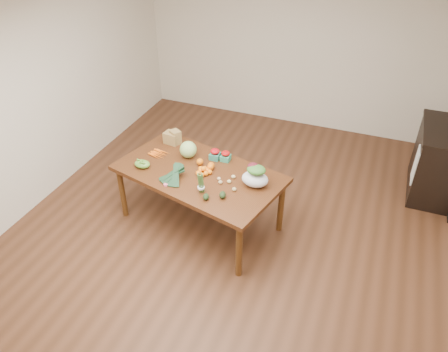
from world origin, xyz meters
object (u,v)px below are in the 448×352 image
at_px(asparagus_bundle, 201,183).
at_px(salad_bag, 255,177).
at_px(kale_bunch, 171,175).
at_px(dining_table, 200,198).
at_px(cabbage, 188,150).
at_px(paper_bag, 172,137).
at_px(mandarin_cluster, 204,170).
at_px(cabinet, 436,161).

distance_m(asparagus_bundle, salad_bag, 0.59).
bearing_deg(asparagus_bundle, kale_bunch, -176.02).
relative_size(dining_table, cabbage, 9.19).
height_order(paper_bag, mandarin_cluster, paper_bag).
bearing_deg(asparagus_bundle, cabinet, 54.52).
bearing_deg(paper_bag, kale_bunch, -63.50).
distance_m(kale_bunch, salad_bag, 0.92).
xyz_separation_m(kale_bunch, asparagus_bundle, (0.39, -0.07, 0.05)).
height_order(cabinet, cabbage, cabbage).
bearing_deg(salad_bag, asparagus_bundle, -146.30).
height_order(cabbage, salad_bag, salad_bag).
bearing_deg(mandarin_cluster, kale_bunch, -135.13).
relative_size(kale_bunch, asparagus_bundle, 1.60).
relative_size(paper_bag, cabbage, 1.23).
bearing_deg(salad_bag, dining_table, 178.92).
bearing_deg(paper_bag, cabbage, -33.72).
relative_size(dining_table, asparagus_bundle, 7.49).
relative_size(dining_table, salad_bag, 6.37).
height_order(dining_table, paper_bag, paper_bag).
xyz_separation_m(cabinet, mandarin_cluster, (-2.53, -1.72, 0.33)).
bearing_deg(dining_table, salad_bag, 12.99).
xyz_separation_m(dining_table, mandarin_cluster, (0.06, -0.01, 0.42)).
bearing_deg(asparagus_bundle, cabbage, 139.91).
bearing_deg(asparagus_bundle, dining_table, 132.04).
distance_m(cabinet, paper_bag, 3.43).
distance_m(mandarin_cluster, kale_bunch, 0.38).
height_order(cabbage, asparagus_bundle, asparagus_bundle).
distance_m(cabbage, salad_bag, 0.96).
xyz_separation_m(paper_bag, asparagus_bundle, (0.76, -0.81, 0.04)).
height_order(cabinet, paper_bag, cabinet).
height_order(dining_table, salad_bag, salad_bag).
distance_m(paper_bag, mandarin_cluster, 0.80).
distance_m(mandarin_cluster, salad_bag, 0.61).
bearing_deg(mandarin_cluster, cabbage, 140.40).
bearing_deg(cabinet, salad_bag, -138.01).
height_order(paper_bag, salad_bag, salad_bag).
xyz_separation_m(asparagus_bundle, salad_bag, (0.49, 0.33, -0.01)).
xyz_separation_m(dining_table, salad_bag, (0.67, -0.01, 0.49)).
distance_m(cabinet, mandarin_cluster, 3.08).
bearing_deg(asparagus_bundle, salad_bag, 47.77).
bearing_deg(cabbage, dining_table, -45.45).
xyz_separation_m(cabbage, mandarin_cluster, (0.31, -0.25, -0.06)).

